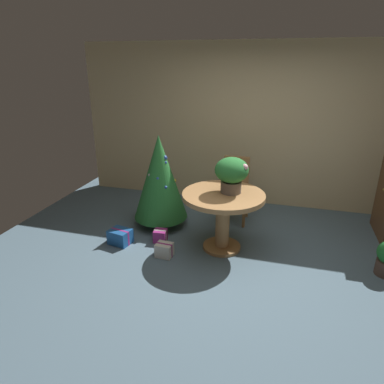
{
  "coord_description": "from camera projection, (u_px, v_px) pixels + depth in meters",
  "views": [
    {
      "loc": [
        0.46,
        -3.39,
        2.29
      ],
      "look_at": [
        -0.59,
        0.33,
        0.8
      ],
      "focal_mm": 31.8,
      "sensor_mm": 36.0,
      "label": 1
    }
  ],
  "objects": [
    {
      "name": "gift_box_cream",
      "position": [
        164.0,
        250.0,
        4.24
      ],
      "size": [
        0.21,
        0.18,
        0.18
      ],
      "color": "silver",
      "rests_on": "ground_plane"
    },
    {
      "name": "back_wall_panel",
      "position": [
        259.0,
        127.0,
        5.49
      ],
      "size": [
        6.0,
        0.1,
        2.6
      ],
      "primitive_type": "cube",
      "color": "beige",
      "rests_on": "ground_plane"
    },
    {
      "name": "wooden_chair_far",
      "position": [
        235.0,
        186.0,
        5.11
      ],
      "size": [
        0.42,
        0.41,
        0.97
      ],
      "color": "#9E6B3D",
      "rests_on": "ground_plane"
    },
    {
      "name": "holiday_tree",
      "position": [
        160.0,
        177.0,
        4.84
      ],
      "size": [
        0.78,
        0.78,
        1.35
      ],
      "color": "brown",
      "rests_on": "ground_plane"
    },
    {
      "name": "flower_vase",
      "position": [
        232.0,
        172.0,
        4.13
      ],
      "size": [
        0.41,
        0.41,
        0.44
      ],
      "color": "#665B51",
      "rests_on": "round_dining_table"
    },
    {
      "name": "round_dining_table",
      "position": [
        223.0,
        207.0,
        4.25
      ],
      "size": [
        1.03,
        1.03,
        0.77
      ],
      "color": "#B27F4C",
      "rests_on": "ground_plane"
    },
    {
      "name": "ground_plane",
      "position": [
        233.0,
        270.0,
        3.98
      ],
      "size": [
        6.6,
        6.6,
        0.0
      ],
      "primitive_type": "plane",
      "color": "slate"
    },
    {
      "name": "gift_box_blue",
      "position": [
        120.0,
        237.0,
        4.54
      ],
      "size": [
        0.32,
        0.28,
        0.2
      ],
      "color": "#1E569E",
      "rests_on": "ground_plane"
    },
    {
      "name": "gift_box_purple",
      "position": [
        160.0,
        236.0,
        4.59
      ],
      "size": [
        0.18,
        0.17,
        0.17
      ],
      "color": "#9E287A",
      "rests_on": "ground_plane"
    }
  ]
}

